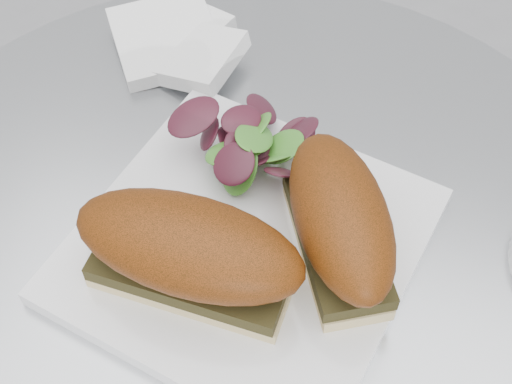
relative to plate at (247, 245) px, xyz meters
The scene contains 6 objects.
table 0.25m from the plate, 124.21° to the left, with size 0.70×0.70×0.73m.
plate is the anchor object (origin of this frame).
sandwich_left 0.08m from the plate, 121.60° to the right, with size 0.18×0.09×0.08m.
sandwich_right 0.09m from the plate, ahead, with size 0.13×0.17×0.08m.
salad 0.09m from the plate, 105.36° to the left, with size 0.10×0.10×0.05m, color #4E9831, non-canonical shape.
napkin 0.24m from the plate, 121.66° to the left, with size 0.13×0.13×0.02m, color white, non-canonical shape.
Camera 1 is at (0.09, -0.31, 1.23)m, focal length 50.00 mm.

